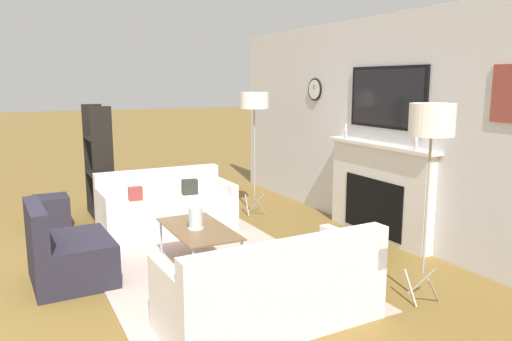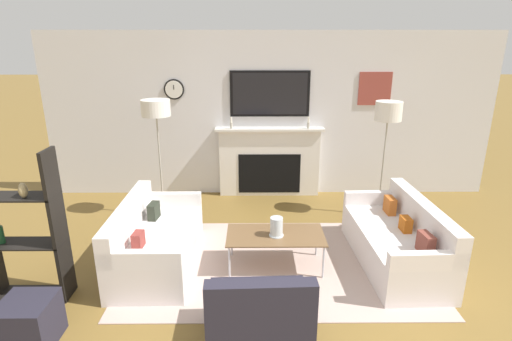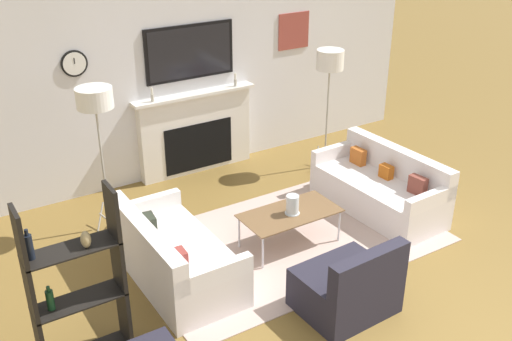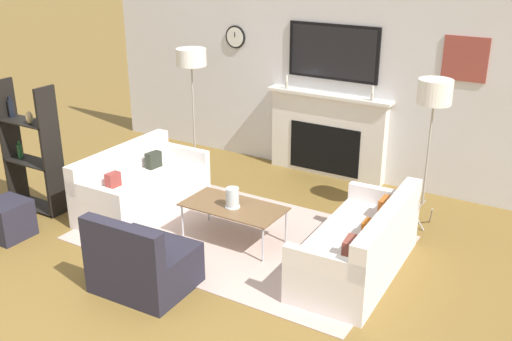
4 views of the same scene
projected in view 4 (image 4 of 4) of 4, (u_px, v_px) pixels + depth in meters
ground_plane at (101, 340)px, 5.02m from camera, size 60.00×60.00×0.00m
fireplace_wall at (332, 89)px, 8.14m from camera, size 7.43×0.28×2.70m
area_rug at (239, 238)px, 6.71m from camera, size 3.47×2.16×0.01m
couch_left at (141, 189)px, 7.31m from camera, size 0.84×1.66×0.77m
couch_right at (360, 248)px, 5.92m from camera, size 0.84×1.76×0.78m
armchair at (142, 264)px, 5.66m from camera, size 0.90×0.76×0.79m
coffee_table at (234, 208)px, 6.52m from camera, size 1.12×0.58×0.42m
hurricane_candle at (232, 199)px, 6.45m from camera, size 0.17×0.17×0.22m
floor_lamp_left at (191, 59)px, 8.02m from camera, size 0.41×0.41×1.77m
floor_lamp_right at (435, 94)px, 6.45m from camera, size 0.37×0.37×1.74m
shelf_unit at (31, 150)px, 7.18m from camera, size 0.77×0.28×1.58m
ottoman at (8, 219)px, 6.67m from camera, size 0.43×0.43×0.43m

